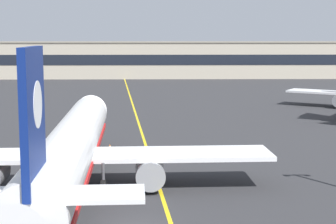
% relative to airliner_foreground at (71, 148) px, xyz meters
% --- Properties ---
extents(taxiway_centreline, '(14.59, 179.46, 0.01)m').
position_rel_airliner_foreground_xyz_m(taxiway_centreline, '(5.31, 20.96, -3.37)').
color(taxiway_centreline, yellow).
rests_on(taxiway_centreline, ground).
extents(airliner_foreground, '(32.15, 41.49, 11.65)m').
position_rel_airliner_foreground_xyz_m(airliner_foreground, '(0.00, 0.00, 0.00)').
color(airliner_foreground, white).
rests_on(airliner_foreground, ground).
extents(safety_cone_by_nose_gear, '(0.44, 0.44, 0.55)m').
position_rel_airliner_foreground_xyz_m(safety_cone_by_nose_gear, '(1.74, 15.82, -3.11)').
color(safety_cone_by_nose_gear, orange).
rests_on(safety_cone_by_nose_gear, ground).
extents(terminal_building, '(147.82, 12.40, 10.22)m').
position_rel_airliner_foreground_xyz_m(terminal_building, '(7.29, 115.43, 1.75)').
color(terminal_building, '#B2A893').
rests_on(terminal_building, ground).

